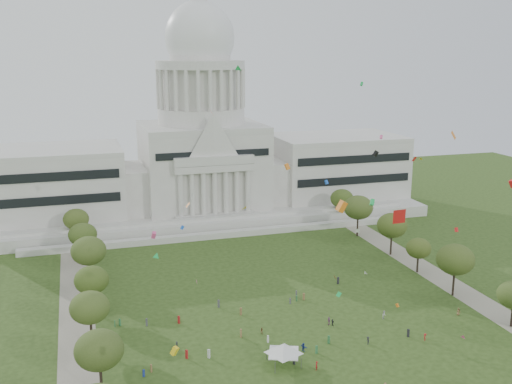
# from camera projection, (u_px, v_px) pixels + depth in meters

# --- Properties ---
(ground) EXTENTS (400.00, 400.00, 0.00)m
(ground) POSITION_uv_depth(u_px,v_px,m) (320.00, 352.00, 124.12)
(ground) COLOR #2C4317
(ground) RESTS_ON ground
(capitol) EXTENTS (160.00, 64.50, 91.30)m
(capitol) POSITION_uv_depth(u_px,v_px,m) (202.00, 156.00, 224.59)
(capitol) COLOR beige
(capitol) RESTS_ON ground
(path_left) EXTENTS (8.00, 160.00, 0.04)m
(path_left) POSITION_uv_depth(u_px,v_px,m) (77.00, 321.00, 138.29)
(path_left) COLOR gray
(path_left) RESTS_ON ground
(path_right) EXTENTS (8.00, 160.00, 0.04)m
(path_right) POSITION_uv_depth(u_px,v_px,m) (437.00, 276.00, 165.74)
(path_right) COLOR gray
(path_right) RESTS_ON ground
(row_tree_l_1) EXTENTS (8.86, 8.86, 12.59)m
(row_tree_l_1) POSITION_uv_depth(u_px,v_px,m) (99.00, 350.00, 106.69)
(row_tree_l_1) COLOR black
(row_tree_l_1) RESTS_ON ground
(row_tree_l_2) EXTENTS (8.42, 8.42, 11.97)m
(row_tree_l_2) POSITION_uv_depth(u_px,v_px,m) (90.00, 308.00, 125.36)
(row_tree_l_2) COLOR black
(row_tree_l_2) RESTS_ON ground
(row_tree_r_2) EXTENTS (9.55, 9.55, 13.58)m
(row_tree_r_2) POSITION_uv_depth(u_px,v_px,m) (455.00, 260.00, 150.73)
(row_tree_r_2) COLOR black
(row_tree_r_2) RESTS_ON ground
(row_tree_l_3) EXTENTS (8.12, 8.12, 11.55)m
(row_tree_l_3) POSITION_uv_depth(u_px,v_px,m) (91.00, 280.00, 141.15)
(row_tree_l_3) COLOR black
(row_tree_l_3) RESTS_ON ground
(row_tree_r_3) EXTENTS (7.01, 7.01, 9.98)m
(row_tree_r_3) POSITION_uv_depth(u_px,v_px,m) (419.00, 248.00, 167.25)
(row_tree_r_3) COLOR black
(row_tree_r_3) RESTS_ON ground
(row_tree_l_4) EXTENTS (9.29, 9.29, 13.21)m
(row_tree_l_4) POSITION_uv_depth(u_px,v_px,m) (89.00, 251.00, 158.09)
(row_tree_l_4) COLOR black
(row_tree_l_4) RESTS_ON ground
(row_tree_r_4) EXTENTS (9.19, 9.19, 13.06)m
(row_tree_r_4) POSITION_uv_depth(u_px,v_px,m) (392.00, 225.00, 181.31)
(row_tree_r_4) COLOR black
(row_tree_r_4) RESTS_ON ground
(row_tree_l_5) EXTENTS (8.33, 8.33, 11.85)m
(row_tree_l_5) POSITION_uv_depth(u_px,v_px,m) (83.00, 235.00, 175.27)
(row_tree_l_5) COLOR black
(row_tree_l_5) RESTS_ON ground
(row_tree_r_5) EXTENTS (9.82, 9.82, 13.96)m
(row_tree_r_5) POSITION_uv_depth(u_px,v_px,m) (358.00, 207.00, 199.53)
(row_tree_r_5) COLOR black
(row_tree_r_5) RESTS_ON ground
(row_tree_l_6) EXTENTS (8.19, 8.19, 11.64)m
(row_tree_l_6) POSITION_uv_depth(u_px,v_px,m) (76.00, 219.00, 191.69)
(row_tree_l_6) COLOR black
(row_tree_l_6) RESTS_ON ground
(row_tree_r_6) EXTENTS (8.42, 8.42, 11.97)m
(row_tree_r_6) POSITION_uv_depth(u_px,v_px,m) (342.00, 199.00, 217.25)
(row_tree_r_6) COLOR black
(row_tree_r_6) RESTS_ON ground
(event_tent) EXTENTS (10.54, 10.54, 4.53)m
(event_tent) POSITION_uv_depth(u_px,v_px,m) (284.00, 348.00, 118.54)
(event_tent) COLOR #4C4C4C
(event_tent) RESTS_ON ground
(person_0) EXTENTS (1.05, 1.02, 1.81)m
(person_0) POSITION_uv_depth(u_px,v_px,m) (458.00, 312.00, 141.32)
(person_0) COLOR olive
(person_0) RESTS_ON ground
(person_2) EXTENTS (1.04, 1.12, 1.96)m
(person_2) POSITION_uv_depth(u_px,v_px,m) (384.00, 315.00, 139.48)
(person_2) COLOR silver
(person_2) RESTS_ON ground
(person_3) EXTENTS (0.68, 1.17, 1.73)m
(person_3) POSITION_uv_depth(u_px,v_px,m) (368.00, 340.00, 127.31)
(person_3) COLOR #26262B
(person_3) RESTS_ON ground
(person_4) EXTENTS (0.69, 1.15, 1.89)m
(person_4) POSITION_uv_depth(u_px,v_px,m) (329.00, 321.00, 136.40)
(person_4) COLOR #994C8C
(person_4) RESTS_ON ground
(person_5) EXTENTS (1.40, 1.86, 1.88)m
(person_5) POSITION_uv_depth(u_px,v_px,m) (303.00, 347.00, 124.29)
(person_5) COLOR navy
(person_5) RESTS_ON ground
(person_7) EXTENTS (0.84, 0.84, 1.88)m
(person_7) POSITION_uv_depth(u_px,v_px,m) (316.00, 366.00, 117.02)
(person_7) COLOR #B21E1E
(person_7) RESTS_ON ground
(person_8) EXTENTS (0.86, 0.78, 1.51)m
(person_8) POSITION_uv_depth(u_px,v_px,m) (262.00, 331.00, 132.05)
(person_8) COLOR olive
(person_8) RESTS_ON ground
(person_9) EXTENTS (0.82, 1.15, 1.61)m
(person_9) POSITION_uv_depth(u_px,v_px,m) (425.00, 337.00, 128.98)
(person_9) COLOR #B21E1E
(person_9) RESTS_ON ground
(person_10) EXTENTS (0.74, 1.02, 1.56)m
(person_10) POSITION_uv_depth(u_px,v_px,m) (333.00, 322.00, 136.08)
(person_10) COLOR #26262B
(person_10) RESTS_ON ground
(distant_crowd) EXTENTS (61.33, 36.53, 1.95)m
(distant_crowd) POSITION_uv_depth(u_px,v_px,m) (246.00, 325.00, 134.66)
(distant_crowd) COLOR navy
(distant_crowd) RESTS_ON ground
(kite_swarm) EXTENTS (83.57, 102.77, 54.81)m
(kite_swarm) POSITION_uv_depth(u_px,v_px,m) (317.00, 210.00, 122.86)
(kite_swarm) COLOR #E54C8C
(kite_swarm) RESTS_ON ground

